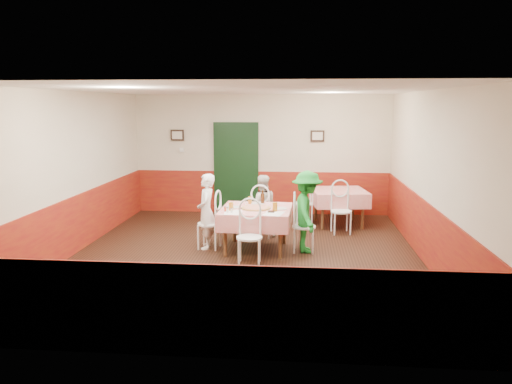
# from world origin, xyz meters

# --- Properties ---
(floor) EXTENTS (7.00, 7.00, 0.00)m
(floor) POSITION_xyz_m (0.00, 0.00, 0.00)
(floor) COLOR black
(floor) RESTS_ON ground
(ceiling) EXTENTS (7.00, 7.00, 0.00)m
(ceiling) POSITION_xyz_m (0.00, 0.00, 2.80)
(ceiling) COLOR white
(ceiling) RESTS_ON back_wall
(back_wall) EXTENTS (6.00, 0.10, 2.80)m
(back_wall) POSITION_xyz_m (0.00, 3.50, 1.40)
(back_wall) COLOR beige
(back_wall) RESTS_ON ground
(front_wall) EXTENTS (6.00, 0.10, 2.80)m
(front_wall) POSITION_xyz_m (0.00, -3.50, 1.40)
(front_wall) COLOR beige
(front_wall) RESTS_ON ground
(left_wall) EXTENTS (0.10, 7.00, 2.80)m
(left_wall) POSITION_xyz_m (-3.00, 0.00, 1.40)
(left_wall) COLOR beige
(left_wall) RESTS_ON ground
(right_wall) EXTENTS (0.10, 7.00, 2.80)m
(right_wall) POSITION_xyz_m (3.00, 0.00, 1.40)
(right_wall) COLOR beige
(right_wall) RESTS_ON ground
(wainscot_back) EXTENTS (6.00, 0.03, 1.00)m
(wainscot_back) POSITION_xyz_m (0.00, 3.48, 0.50)
(wainscot_back) COLOR maroon
(wainscot_back) RESTS_ON ground
(wainscot_front) EXTENTS (6.00, 0.03, 1.00)m
(wainscot_front) POSITION_xyz_m (0.00, -3.48, 0.50)
(wainscot_front) COLOR maroon
(wainscot_front) RESTS_ON ground
(wainscot_left) EXTENTS (0.03, 7.00, 1.00)m
(wainscot_left) POSITION_xyz_m (-2.98, 0.00, 0.50)
(wainscot_left) COLOR maroon
(wainscot_left) RESTS_ON ground
(wainscot_right) EXTENTS (0.03, 7.00, 1.00)m
(wainscot_right) POSITION_xyz_m (2.98, 0.00, 0.50)
(wainscot_right) COLOR maroon
(wainscot_right) RESTS_ON ground
(door) EXTENTS (0.96, 0.06, 2.10)m
(door) POSITION_xyz_m (-0.60, 3.45, 1.05)
(door) COLOR black
(door) RESTS_ON ground
(picture_left) EXTENTS (0.32, 0.03, 0.26)m
(picture_left) POSITION_xyz_m (-2.00, 3.45, 1.85)
(picture_left) COLOR black
(picture_left) RESTS_ON back_wall
(picture_right) EXTENTS (0.32, 0.03, 0.26)m
(picture_right) POSITION_xyz_m (1.30, 3.45, 1.85)
(picture_right) COLOR black
(picture_right) RESTS_ON back_wall
(thermostat) EXTENTS (0.10, 0.03, 0.10)m
(thermostat) POSITION_xyz_m (-1.90, 3.45, 1.50)
(thermostat) COLOR white
(thermostat) RESTS_ON back_wall
(main_table) EXTENTS (1.26, 1.26, 0.77)m
(main_table) POSITION_xyz_m (0.15, 0.41, 0.38)
(main_table) COLOR red
(main_table) RESTS_ON ground
(second_table) EXTENTS (1.26, 1.26, 0.77)m
(second_table) POSITION_xyz_m (1.75, 2.46, 0.38)
(second_table) COLOR red
(second_table) RESTS_ON ground
(chair_left) EXTENTS (0.47, 0.47, 0.90)m
(chair_left) POSITION_xyz_m (-0.70, 0.44, 0.45)
(chair_left) COLOR white
(chair_left) RESTS_ON ground
(chair_right) EXTENTS (0.43, 0.43, 0.90)m
(chair_right) POSITION_xyz_m (1.00, 0.38, 0.45)
(chair_right) COLOR white
(chair_right) RESTS_ON ground
(chair_far) EXTENTS (0.45, 0.45, 0.90)m
(chair_far) POSITION_xyz_m (0.18, 1.26, 0.45)
(chair_far) COLOR white
(chair_far) RESTS_ON ground
(chair_near) EXTENTS (0.44, 0.44, 0.90)m
(chair_near) POSITION_xyz_m (0.12, -0.44, 0.45)
(chair_near) COLOR white
(chair_near) RESTS_ON ground
(chair_second_a) EXTENTS (0.47, 0.47, 0.90)m
(chair_second_a) POSITION_xyz_m (1.00, 2.46, 0.45)
(chair_second_a) COLOR white
(chair_second_a) RESTS_ON ground
(chair_second_b) EXTENTS (0.47, 0.47, 0.90)m
(chair_second_b) POSITION_xyz_m (1.75, 1.71, 0.45)
(chair_second_b) COLOR white
(chair_second_b) RESTS_ON ground
(pizza) EXTENTS (0.52, 0.52, 0.03)m
(pizza) POSITION_xyz_m (0.15, 0.36, 0.78)
(pizza) COLOR #B74723
(pizza) RESTS_ON main_table
(plate_left) EXTENTS (0.26, 0.26, 0.01)m
(plate_left) POSITION_xyz_m (-0.25, 0.41, 0.77)
(plate_left) COLOR white
(plate_left) RESTS_ON main_table
(plate_right) EXTENTS (0.26, 0.26, 0.01)m
(plate_right) POSITION_xyz_m (0.57, 0.37, 0.77)
(plate_right) COLOR white
(plate_right) RESTS_ON main_table
(plate_far) EXTENTS (0.26, 0.26, 0.01)m
(plate_far) POSITION_xyz_m (0.15, 0.82, 0.77)
(plate_far) COLOR white
(plate_far) RESTS_ON main_table
(glass_a) EXTENTS (0.08, 0.08, 0.14)m
(glass_a) POSITION_xyz_m (-0.26, 0.17, 0.83)
(glass_a) COLOR #BF7219
(glass_a) RESTS_ON main_table
(glass_b) EXTENTS (0.09, 0.09, 0.15)m
(glass_b) POSITION_xyz_m (0.50, 0.17, 0.84)
(glass_b) COLOR #BF7219
(glass_b) RESTS_ON main_table
(glass_c) EXTENTS (0.07, 0.07, 0.13)m
(glass_c) POSITION_xyz_m (0.00, 0.80, 0.83)
(glass_c) COLOR #BF7219
(glass_c) RESTS_ON main_table
(beer_bottle) EXTENTS (0.07, 0.07, 0.23)m
(beer_bottle) POSITION_xyz_m (0.24, 0.80, 0.88)
(beer_bottle) COLOR #381C0A
(beer_bottle) RESTS_ON main_table
(shaker_a) EXTENTS (0.04, 0.04, 0.09)m
(shaker_a) POSITION_xyz_m (-0.30, -0.00, 0.81)
(shaker_a) COLOR silver
(shaker_a) RESTS_ON main_table
(shaker_b) EXTENTS (0.04, 0.04, 0.09)m
(shaker_b) POSITION_xyz_m (-0.23, -0.01, 0.81)
(shaker_b) COLOR silver
(shaker_b) RESTS_ON main_table
(shaker_c) EXTENTS (0.04, 0.04, 0.09)m
(shaker_c) POSITION_xyz_m (-0.35, 0.08, 0.81)
(shaker_c) COLOR #B23319
(shaker_c) RESTS_ON main_table
(menu_left) EXTENTS (0.34, 0.43, 0.00)m
(menu_left) POSITION_xyz_m (-0.21, 0.02, 0.76)
(menu_left) COLOR white
(menu_left) RESTS_ON main_table
(menu_right) EXTENTS (0.39, 0.46, 0.00)m
(menu_right) POSITION_xyz_m (0.49, -0.01, 0.76)
(menu_right) COLOR white
(menu_right) RESTS_ON main_table
(wallet) EXTENTS (0.11, 0.09, 0.02)m
(wallet) POSITION_xyz_m (0.44, 0.09, 0.77)
(wallet) COLOR black
(wallet) RESTS_ON main_table
(diner_left) EXTENTS (0.38, 0.53, 1.36)m
(diner_left) POSITION_xyz_m (-0.75, 0.44, 0.68)
(diner_left) COLOR gray
(diner_left) RESTS_ON ground
(diner_far) EXTENTS (0.68, 0.57, 1.23)m
(diner_far) POSITION_xyz_m (0.18, 1.31, 0.61)
(diner_far) COLOR gray
(diner_far) RESTS_ON ground
(diner_right) EXTENTS (0.62, 0.98, 1.44)m
(diner_right) POSITION_xyz_m (1.05, 0.38, 0.72)
(diner_right) COLOR gray
(diner_right) RESTS_ON ground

